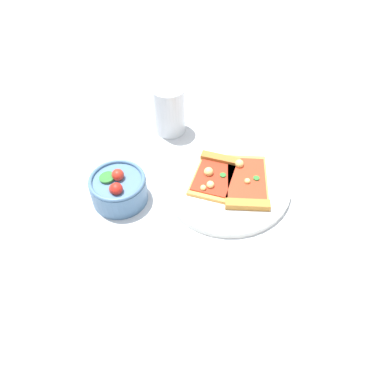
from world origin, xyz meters
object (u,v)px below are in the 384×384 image
Objects in this scene: pizza_slice_near at (246,184)px; pizza_slice_far at (215,174)px; plate at (227,184)px; soda_glass at (169,111)px; paper_napkin at (272,335)px; salad_bowl at (118,188)px.

pizza_slice_near is 0.07m from pizza_slice_far.
soda_glass reaches higher than plate.
soda_glass reaches higher than paper_napkin.
salad_bowl is 0.75× the size of paper_napkin.
pizza_slice_far is at bearing -95.05° from paper_napkin.
pizza_slice_far is (0.05, -0.05, 0.00)m from pizza_slice_near.
soda_glass is 0.78× the size of paper_napkin.
pizza_slice_far is at bearing -41.78° from pizza_slice_near.
salad_bowl reaches higher than pizza_slice_far.
pizza_slice_near is at bearing 167.10° from salad_bowl.
plate is 0.24m from soda_glass.
salad_bowl is (0.26, -0.06, 0.01)m from pizza_slice_near.
salad_bowl is at bearing -64.31° from paper_napkin.
soda_glass is at bearing -73.96° from plate.
plate is at bearing 106.04° from soda_glass.
salad_bowl reaches higher than pizza_slice_near.
pizza_slice_far is at bearing -53.07° from plate.
plate is 0.23m from salad_bowl.
plate is 1.57× the size of pizza_slice_near.
pizza_slice_far is 1.25× the size of soda_glass.
pizza_slice_far is 0.20m from soda_glass.
pizza_slice_near and pizza_slice_far have the same top height.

